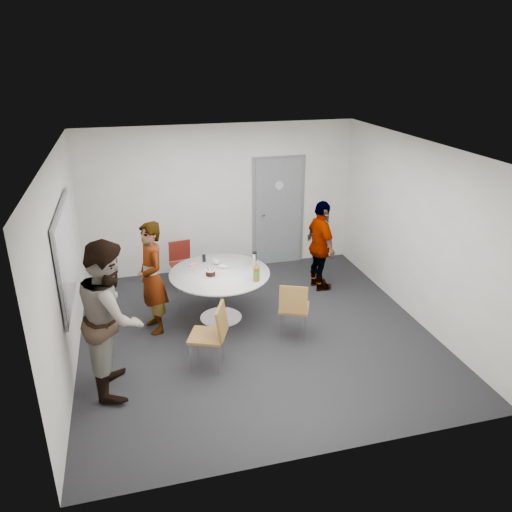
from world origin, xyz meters
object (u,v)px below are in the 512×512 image
object	(u,v)px
chair_near_right	(294,305)
chair_far	(182,260)
person_main	(152,278)
person_right	(321,246)
table	(221,279)
person_left	(112,316)
whiteboard	(67,253)
chair_near_left	(213,330)
door	(278,212)

from	to	relation	value
chair_near_right	chair_far	bearing A→B (deg)	145.72
person_main	person_right	world-z (taller)	person_main
table	person_left	bearing A→B (deg)	-140.29
whiteboard	chair_far	world-z (taller)	whiteboard
person_left	chair_near_left	bearing A→B (deg)	-86.12
table	chair_near_right	bearing A→B (deg)	-42.55
person_main	person_right	size ratio (longest dim) A/B	1.06
chair_near_right	person_right	bearing A→B (deg)	80.02
chair_far	chair_near_left	bearing A→B (deg)	83.96
door	person_main	distance (m)	3.21
table	chair_far	distance (m)	1.40
table	person_left	size ratio (longest dim) A/B	0.78
person_left	whiteboard	bearing A→B (deg)	29.33
person_main	person_right	distance (m)	2.95
chair_near_left	person_left	distance (m)	1.28
door	person_right	bearing A→B (deg)	-74.73
chair_near_left	person_left	bearing A→B (deg)	115.52
whiteboard	person_left	size ratio (longest dim) A/B	0.99
table	person_main	xyz separation A→B (m)	(-1.02, -0.05, 0.17)
door	chair_far	world-z (taller)	door
door	person_left	xyz separation A→B (m)	(-3.05, -3.23, -0.07)
chair_near_left	person_main	world-z (taller)	person_main
table	chair_near_left	bearing A→B (deg)	-105.54
person_main	table	bearing A→B (deg)	78.03
table	chair_near_right	xyz separation A→B (m)	(0.88, -0.81, -0.14)
person_left	chair_far	bearing A→B (deg)	-21.94
chair_near_right	door	bearing A→B (deg)	101.30
whiteboard	person_main	bearing A→B (deg)	15.38
whiteboard	person_main	distance (m)	1.25
person_main	chair_near_right	bearing A→B (deg)	53.34
chair_near_right	person_main	size ratio (longest dim) A/B	0.52
whiteboard	person_left	world-z (taller)	whiteboard
whiteboard	person_left	distance (m)	1.19
chair_near_right	chair_near_left	bearing A→B (deg)	-137.21
person_right	chair_near_left	bearing A→B (deg)	126.51
chair_near_right	person_main	bearing A→B (deg)	-177.94
door	person_left	bearing A→B (deg)	-133.33
person_right	door	bearing A→B (deg)	11.37
person_right	table	bearing A→B (deg)	105.04
person_main	chair_far	bearing A→B (deg)	142.40
whiteboard	person_right	size ratio (longest dim) A/B	1.21
door	person_left	size ratio (longest dim) A/B	1.10
table	chair_near_left	world-z (taller)	table
chair_near_right	chair_far	xyz separation A→B (m)	(-1.33, 2.13, -0.03)
door	chair_far	distance (m)	2.10
whiteboard	chair_far	bearing A→B (deg)	45.68
table	person_main	bearing A→B (deg)	-177.08
chair_far	person_main	distance (m)	1.53
chair_near_left	person_right	size ratio (longest dim) A/B	0.57
door	person_main	world-z (taller)	door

